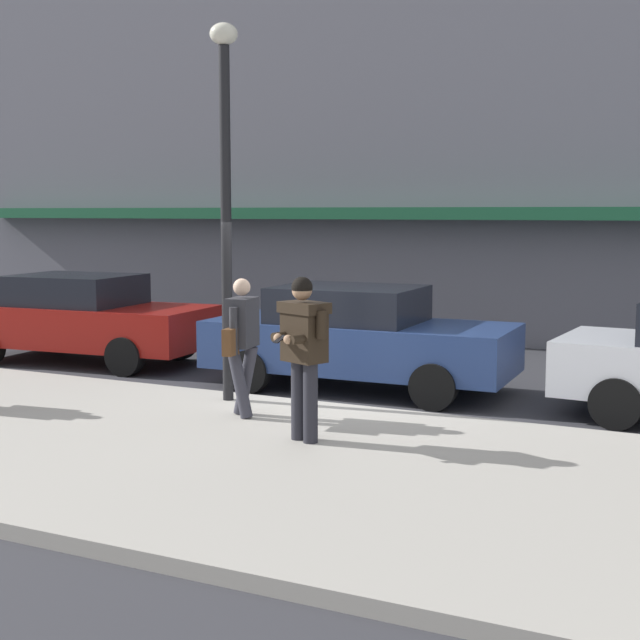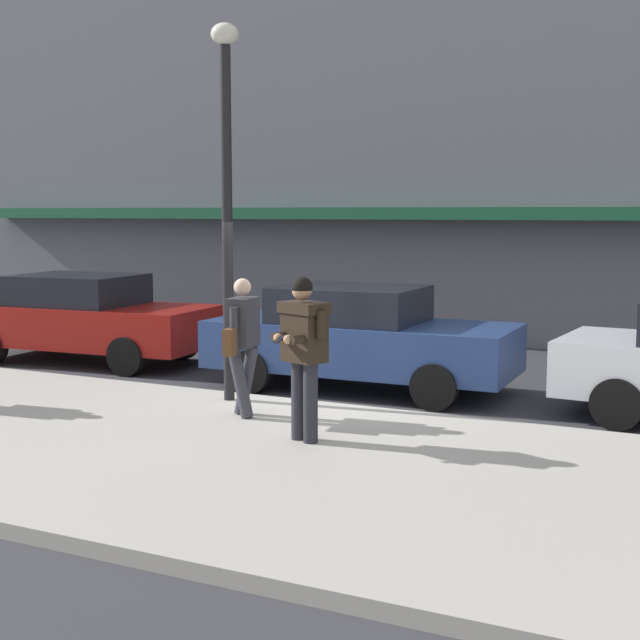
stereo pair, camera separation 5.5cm
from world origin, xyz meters
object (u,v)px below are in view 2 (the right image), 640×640
(pedestrian_with_bag, at_px, (242,338))
(street_lamp_post, at_px, (227,172))
(parked_sedan_mid, at_px, (359,337))
(parked_sedan_near, at_px, (84,318))
(man_texting_on_phone, at_px, (303,341))

(pedestrian_with_bag, bearing_deg, street_lamp_post, 131.54)
(pedestrian_with_bag, bearing_deg, parked_sedan_mid, 83.04)
(parked_sedan_near, distance_m, parked_sedan_mid, 5.31)
(man_texting_on_phone, relative_size, pedestrian_with_bag, 1.06)
(man_texting_on_phone, distance_m, pedestrian_with_bag, 1.42)
(parked_sedan_mid, height_order, street_lamp_post, street_lamp_post)
(parked_sedan_near, distance_m, pedestrian_with_bag, 5.75)
(parked_sedan_mid, distance_m, man_texting_on_phone, 3.61)
(parked_sedan_near, xyz_separation_m, man_texting_on_phone, (6.18, -3.59, 0.46))
(parked_sedan_near, height_order, street_lamp_post, street_lamp_post)
(parked_sedan_near, relative_size, man_texting_on_phone, 2.57)
(parked_sedan_near, distance_m, man_texting_on_phone, 7.17)
(parked_sedan_near, xyz_separation_m, pedestrian_with_bag, (4.97, -2.87, 0.32))
(parked_sedan_mid, bearing_deg, pedestrian_with_bag, -96.96)
(man_texting_on_phone, bearing_deg, parked_sedan_near, 149.82)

